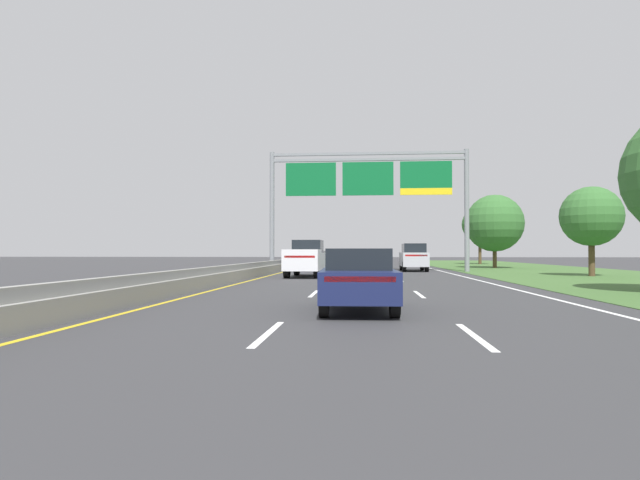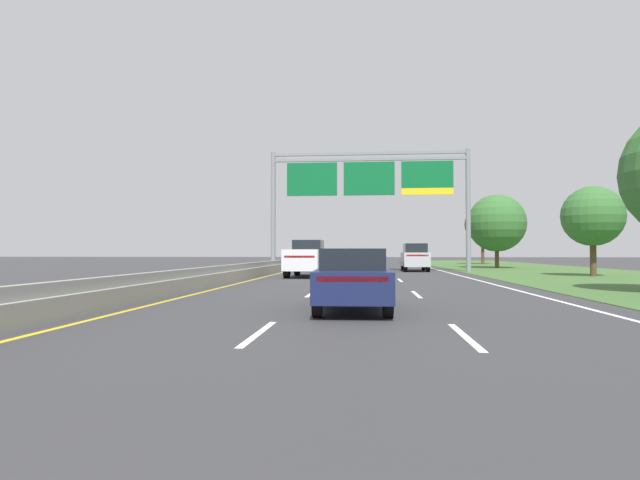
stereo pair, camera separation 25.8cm
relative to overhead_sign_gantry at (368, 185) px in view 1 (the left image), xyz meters
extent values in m
plane|color=#333335|center=(-0.30, -5.40, -6.55)|extent=(220.00, 220.00, 0.00)
cube|color=white|center=(-2.15, -29.90, -6.54)|extent=(0.14, 3.00, 0.01)
cube|color=white|center=(-2.15, -20.90, -6.54)|extent=(0.14, 3.00, 0.01)
cube|color=white|center=(-2.15, -11.90, -6.54)|extent=(0.14, 3.00, 0.01)
cube|color=white|center=(-2.15, -2.90, -6.54)|extent=(0.14, 3.00, 0.01)
cube|color=white|center=(-2.15, 6.10, -6.54)|extent=(0.14, 3.00, 0.01)
cube|color=white|center=(-2.15, 15.10, -6.54)|extent=(0.14, 3.00, 0.01)
cube|color=white|center=(-2.15, 24.10, -6.54)|extent=(0.14, 3.00, 0.01)
cube|color=white|center=(-2.15, 33.10, -6.54)|extent=(0.14, 3.00, 0.01)
cube|color=white|center=(-2.15, 42.10, -6.54)|extent=(0.14, 3.00, 0.01)
cube|color=white|center=(1.55, -29.90, -6.54)|extent=(0.14, 3.00, 0.01)
cube|color=white|center=(1.55, -20.90, -6.54)|extent=(0.14, 3.00, 0.01)
cube|color=white|center=(1.55, -11.90, -6.54)|extent=(0.14, 3.00, 0.01)
cube|color=white|center=(1.55, -2.90, -6.54)|extent=(0.14, 3.00, 0.01)
cube|color=white|center=(1.55, 6.10, -6.54)|extent=(0.14, 3.00, 0.01)
cube|color=white|center=(1.55, 15.10, -6.54)|extent=(0.14, 3.00, 0.01)
cube|color=white|center=(1.55, 24.10, -6.54)|extent=(0.14, 3.00, 0.01)
cube|color=white|center=(1.55, 33.10, -6.54)|extent=(0.14, 3.00, 0.01)
cube|color=white|center=(1.55, 42.10, -6.54)|extent=(0.14, 3.00, 0.01)
cube|color=white|center=(5.60, -5.40, -6.54)|extent=(0.16, 106.00, 0.01)
cube|color=gold|center=(-6.20, -5.40, -6.54)|extent=(0.16, 106.00, 0.01)
cube|color=#3D602D|center=(13.65, -5.40, -6.54)|extent=(14.00, 110.00, 0.02)
cube|color=gray|center=(-6.90, -5.40, -6.27)|extent=(0.60, 110.00, 0.55)
cube|color=gray|center=(-6.90, -5.40, -5.85)|extent=(0.25, 110.00, 0.30)
cylinder|color=gray|center=(-7.35, 0.09, -1.96)|extent=(0.36, 0.36, 9.17)
cylinder|color=gray|center=(7.35, 0.09, -1.96)|extent=(0.36, 0.36, 9.17)
cube|color=gray|center=(0.00, 0.09, 2.40)|extent=(14.70, 0.24, 0.20)
cube|color=gray|center=(0.00, 0.09, 1.95)|extent=(14.70, 0.24, 0.20)
cube|color=#0C602D|center=(-4.33, -0.09, 0.46)|extent=(3.83, 0.12, 2.52)
cube|color=#0C602D|center=(0.00, -0.09, 0.46)|extent=(3.83, 0.12, 2.52)
cube|color=#0C602D|center=(4.33, -0.09, 0.71)|extent=(3.83, 0.12, 2.02)
cube|color=yellow|center=(4.33, -0.09, -0.55)|extent=(3.83, 0.12, 0.50)
cube|color=silver|center=(-3.77, -8.56, -5.63)|extent=(2.14, 5.45, 1.00)
cube|color=black|center=(-3.74, -7.71, -4.74)|extent=(1.77, 1.95, 0.78)
cube|color=#B21414|center=(-3.84, -11.22, -5.33)|extent=(1.68, 0.12, 0.12)
cube|color=silver|center=(-3.81, -10.29, -5.03)|extent=(2.05, 2.00, 0.20)
cylinder|color=black|center=(-4.57, -6.70, -6.13)|extent=(0.32, 0.85, 0.84)
cylinder|color=black|center=(-2.87, -6.75, -6.13)|extent=(0.32, 0.85, 0.84)
cylinder|color=black|center=(-4.67, -10.37, -6.13)|extent=(0.32, 0.85, 0.84)
cylinder|color=black|center=(-2.97, -10.42, -6.13)|extent=(0.32, 0.85, 0.84)
cube|color=#B2B5BA|center=(3.50, 1.09, -5.64)|extent=(1.94, 4.71, 1.05)
cube|color=black|center=(3.50, 0.94, -4.78)|extent=(1.66, 3.01, 0.68)
cube|color=#B21414|center=(3.48, -1.22, -5.33)|extent=(1.60, 0.09, 0.12)
cylinder|color=black|center=(2.69, 2.70, -6.17)|extent=(0.27, 0.76, 0.76)
cylinder|color=black|center=(4.33, 2.68, -6.17)|extent=(0.27, 0.76, 0.76)
cylinder|color=black|center=(2.67, -0.50, -6.17)|extent=(0.27, 0.76, 0.76)
cylinder|color=black|center=(4.31, -0.51, -6.17)|extent=(0.27, 0.76, 0.76)
cube|color=navy|center=(-4.15, 1.58, -5.86)|extent=(1.92, 4.44, 0.72)
cube|color=black|center=(-4.15, 1.53, -5.24)|extent=(1.62, 2.34, 0.52)
cube|color=#B21414|center=(-4.20, -0.58, -5.64)|extent=(1.53, 0.12, 0.12)
cylinder|color=black|center=(-4.91, 3.09, -6.22)|extent=(0.24, 0.67, 0.66)
cylinder|color=black|center=(-3.31, 3.05, -6.22)|extent=(0.24, 0.67, 0.66)
cylinder|color=black|center=(-4.99, 0.10, -6.22)|extent=(0.24, 0.67, 0.66)
cylinder|color=black|center=(-3.39, 0.06, -6.22)|extent=(0.24, 0.67, 0.66)
cube|color=#161E47|center=(-0.54, -26.00, -5.86)|extent=(1.94, 4.45, 0.72)
cube|color=black|center=(-0.54, -26.05, -5.24)|extent=(1.63, 2.34, 0.52)
cube|color=#B21414|center=(-0.48, -28.16, -5.64)|extent=(1.53, 0.12, 0.12)
cylinder|color=black|center=(-1.38, -24.53, -6.22)|extent=(0.24, 0.67, 0.66)
cylinder|color=black|center=(0.22, -24.48, -6.22)|extent=(0.24, 0.67, 0.66)
cylinder|color=black|center=(-1.30, -27.52, -6.22)|extent=(0.24, 0.67, 0.66)
cylinder|color=black|center=(0.30, -27.48, -6.22)|extent=(0.24, 0.67, 0.66)
cube|color=#193D23|center=(-0.17, 3.82, -5.86)|extent=(1.88, 4.43, 0.72)
cube|color=black|center=(-0.17, 3.77, -5.24)|extent=(1.60, 2.32, 0.52)
cube|color=#B21414|center=(-0.20, 1.66, -5.64)|extent=(1.53, 0.10, 0.12)
cylinder|color=black|center=(-0.95, 5.32, -6.22)|extent=(0.23, 0.66, 0.66)
cylinder|color=black|center=(0.65, 5.30, -6.22)|extent=(0.23, 0.66, 0.66)
cylinder|color=black|center=(-0.99, 2.33, -6.22)|extent=(0.23, 0.66, 0.66)
cylinder|color=black|center=(0.61, 2.31, -6.22)|extent=(0.23, 0.66, 0.66)
cylinder|color=#4C3823|center=(13.38, -6.77, -5.45)|extent=(0.36, 0.36, 2.19)
sphere|color=#33662D|center=(13.38, -6.77, -2.91)|extent=(3.61, 3.61, 3.61)
cylinder|color=#4C3823|center=(11.51, 8.74, -5.54)|extent=(0.36, 0.36, 2.01)
sphere|color=#33662D|center=(11.51, 8.74, -2.47)|extent=(5.17, 5.17, 5.17)
cylinder|color=#4C3823|center=(13.53, 23.73, -5.01)|extent=(0.36, 0.36, 3.07)
sphere|color=#33662D|center=(13.53, 23.73, -1.80)|extent=(4.18, 4.18, 4.18)
camera|label=1|loc=(-0.43, -39.32, -5.05)|focal=29.16mm
camera|label=2|loc=(-0.17, -39.30, -5.05)|focal=29.16mm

